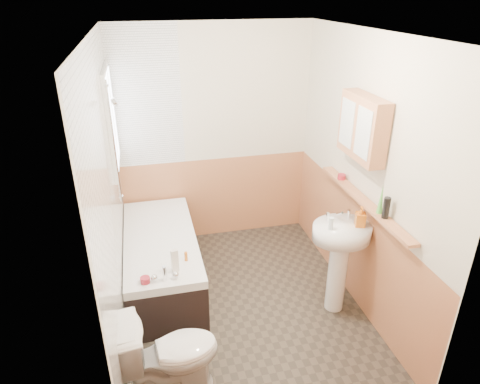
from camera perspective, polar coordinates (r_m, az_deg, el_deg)
name	(u,v)px	position (r m, az deg, el deg)	size (l,w,h in m)	color
floor	(244,305)	(4.31, 0.48, -14.77)	(2.80, 2.80, 0.00)	#2C261F
ceiling	(245,33)	(3.30, 0.64, 20.47)	(2.80, 2.80, 0.00)	white
wall_back	(214,138)	(4.92, -3.43, 7.24)	(2.20, 0.02, 2.50)	beige
wall_front	(304,293)	(2.49, 8.58, -13.14)	(2.20, 0.02, 2.50)	beige
wall_left	(109,203)	(3.56, -17.09, -1.35)	(0.02, 2.80, 2.50)	beige
wall_right	(363,177)	(4.02, 16.09, 1.97)	(0.02, 2.80, 2.50)	beige
wainscot_right	(351,247)	(4.36, 14.64, -7.12)	(0.01, 2.80, 1.00)	#C27C4F
wainscot_front	(295,384)	(3.02, 7.41, -24.06)	(2.20, 0.01, 1.00)	#C27C4F
wainscot_back	(216,197)	(5.18, -3.17, -0.73)	(2.20, 0.01, 1.00)	#C27C4F
tile_cladding_left	(112,202)	(3.56, -16.73, -1.32)	(0.01, 2.80, 2.50)	white
tile_return_back	(146,98)	(4.69, -12.48, 12.15)	(0.75, 0.01, 1.50)	white
window	(112,121)	(4.30, -16.67, 9.10)	(0.03, 0.79, 0.99)	white
bathtub	(162,259)	(4.49, -10.38, -8.80)	(0.70, 1.64, 0.70)	black
shower_riser	(114,133)	(3.94, -16.44, 7.49)	(0.10, 0.08, 1.13)	silver
toilet	(170,354)	(3.40, -9.32, -20.59)	(0.41, 0.73, 0.72)	white
sink	(340,250)	(4.01, 13.17, -7.54)	(0.53, 0.43, 1.03)	white
pine_shelf	(363,200)	(3.92, 16.09, -1.07)	(0.10, 1.53, 0.03)	#C27C4F
medicine_cabinet	(363,127)	(3.77, 16.03, 8.27)	(0.15, 0.60, 0.54)	#C27C4F
foam_can	(386,208)	(3.60, 18.92, -2.01)	(0.06, 0.06, 0.18)	black
green_bottle	(381,199)	(3.65, 18.31, -0.93)	(0.05, 0.05, 0.25)	#59C647
black_jar	(342,177)	(4.25, 13.40, 2.00)	(0.08, 0.08, 0.05)	maroon
soap_bottle	(360,222)	(3.87, 15.70, -3.82)	(0.08, 0.19, 0.09)	orange
clear_bottle	(331,224)	(3.75, 12.04, -4.15)	(0.04, 0.04, 0.11)	silver
blue_gel	(175,261)	(3.77, -8.68, -9.07)	(0.06, 0.04, 0.22)	silver
cream_jar	(145,280)	(3.73, -12.53, -11.38)	(0.08, 0.08, 0.05)	maroon
orange_bottle	(186,256)	(3.93, -7.21, -8.52)	(0.03, 0.03, 0.09)	orange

